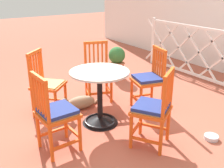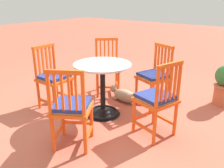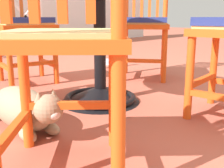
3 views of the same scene
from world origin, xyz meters
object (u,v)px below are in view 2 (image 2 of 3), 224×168
object	(u,v)px
orange_chair_facing_out	(71,108)
orange_chair_near_fence	(154,77)
orange_chair_at_corner	(157,100)
tabby_cat	(123,95)
orange_chair_by_planter	(107,68)
cafe_table	(103,95)
orange_chair_tucked_in	(53,78)

from	to	relation	value
orange_chair_facing_out	orange_chair_near_fence	size ratio (longest dim) A/B	1.00
orange_chair_facing_out	orange_chair_at_corner	bearing A→B (deg)	141.66
tabby_cat	orange_chair_near_fence	bearing A→B (deg)	109.84
orange_chair_facing_out	tabby_cat	xyz separation A→B (m)	(-1.31, -0.27, -0.35)
orange_chair_at_corner	orange_chair_by_planter	size ratio (longest dim) A/B	1.00
orange_chair_facing_out	orange_chair_by_planter	distance (m)	1.58
orange_chair_facing_out	tabby_cat	world-z (taller)	orange_chair_facing_out
orange_chair_near_fence	tabby_cat	distance (m)	0.58
orange_chair_at_corner	tabby_cat	distance (m)	1.09
orange_chair_by_planter	orange_chair_facing_out	bearing A→B (deg)	25.76
cafe_table	orange_chair_near_fence	size ratio (longest dim) A/B	0.83
orange_chair_at_corner	orange_chair_by_planter	world-z (taller)	same
cafe_table	orange_chair_at_corner	bearing A→B (deg)	89.13
orange_chair_tucked_in	orange_chair_facing_out	bearing A→B (deg)	61.59
orange_chair_by_planter	tabby_cat	world-z (taller)	orange_chair_by_planter
cafe_table	orange_chair_facing_out	world-z (taller)	orange_chair_facing_out
orange_chair_tucked_in	tabby_cat	world-z (taller)	orange_chair_tucked_in
cafe_table	orange_chair_near_fence	xyz separation A→B (m)	(-0.70, 0.39, 0.16)
cafe_table	orange_chair_by_planter	distance (m)	0.82
orange_chair_near_fence	orange_chair_by_planter	bearing A→B (deg)	-87.23
orange_chair_by_planter	orange_chair_tucked_in	xyz separation A→B (m)	(0.92, -0.25, 0.01)
orange_chair_facing_out	orange_chair_at_corner	xyz separation A→B (m)	(-0.76, 0.60, 0.00)
orange_chair_by_planter	tabby_cat	xyz separation A→B (m)	(0.12, 0.42, -0.34)
orange_chair_at_corner	orange_chair_tucked_in	size ratio (longest dim) A/B	1.00
orange_chair_at_corner	tabby_cat	bearing A→B (deg)	-122.66
orange_chair_at_corner	orange_chair_near_fence	size ratio (longest dim) A/B	1.00
orange_chair_near_fence	orange_chair_tucked_in	world-z (taller)	same
orange_chair_at_corner	cafe_table	bearing A→B (deg)	-90.87
orange_chair_near_fence	orange_chair_by_planter	xyz separation A→B (m)	(0.04, -0.86, -0.01)
cafe_table	orange_chair_by_planter	xyz separation A→B (m)	(-0.66, -0.47, 0.15)
orange_chair_near_fence	orange_chair_by_planter	size ratio (longest dim) A/B	1.00
orange_chair_near_fence	orange_chair_tucked_in	bearing A→B (deg)	-49.24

